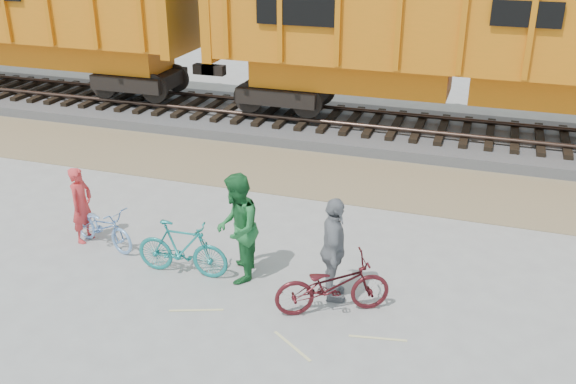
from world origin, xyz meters
name	(u,v)px	position (x,y,z in m)	size (l,w,h in m)	color
ground	(270,296)	(0.00, 0.00, 0.00)	(120.00, 120.00, 0.00)	#9E9E99
gravel_strip	(345,178)	(0.00, 5.50, 0.01)	(120.00, 3.00, 0.02)	#887354
ballast_bed	(374,130)	(0.00, 9.00, 0.15)	(120.00, 4.00, 0.30)	slate
track	(374,119)	(0.00, 9.00, 0.47)	(120.00, 2.60, 0.24)	black
hopper_car_left	(1,9)	(-12.70, 9.00, 3.01)	(14.00, 3.13, 4.65)	black
hopper_car_center	(466,35)	(2.30, 9.00, 3.01)	(14.00, 3.13, 4.65)	black
bicycle_blue	(103,226)	(-3.68, 0.66, 0.43)	(0.57, 1.62, 0.85)	#77A4DD
bicycle_teal	(182,248)	(-1.73, 0.19, 0.52)	(0.49, 1.73, 1.04)	#1A7D7B
bicycle_maroon	(332,285)	(1.13, -0.11, 0.50)	(0.66, 1.90, 1.00)	#471217
person_solo	(81,205)	(-4.18, 0.76, 0.77)	(0.56, 0.37, 1.54)	red
person_man	(237,228)	(-0.73, 0.39, 0.99)	(0.97, 0.75, 1.99)	#206B32
person_woman	(334,250)	(1.03, 0.29, 0.92)	(1.08, 0.45, 1.85)	gray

